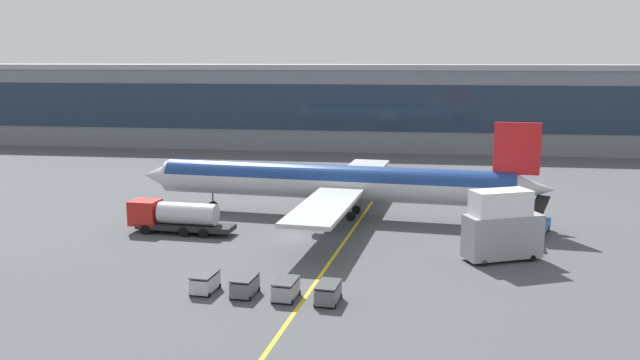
{
  "coord_description": "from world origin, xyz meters",
  "views": [
    {
      "loc": [
        11.24,
        -61.91,
        17.49
      ],
      "look_at": [
        1.15,
        7.16,
        4.5
      ],
      "focal_mm": 36.69,
      "sensor_mm": 36.0,
      "label": 1
    }
  ],
  "objects": [
    {
      "name": "ground_plane",
      "position": [
        0.0,
        0.0,
        0.0
      ],
      "size": [
        700.0,
        700.0,
        0.0
      ],
      "primitive_type": "plane",
      "color": "#47494F"
    },
    {
      "name": "apron_lead_in_line",
      "position": [
        4.97,
        2.0,
        0.0
      ],
      "size": [
        6.83,
        79.76,
        0.01
      ],
      "primitive_type": "cube",
      "rotation": [
        0.0,
        0.0,
        -0.08
      ],
      "color": "yellow",
      "rests_on": "ground_plane"
    },
    {
      "name": "terminal_building",
      "position": [
        15.97,
        68.48,
        8.2
      ],
      "size": [
        209.38,
        17.27,
        16.36
      ],
      "color": "slate",
      "rests_on": "ground_plane"
    },
    {
      "name": "main_airliner",
      "position": [
        2.6,
        9.13,
        3.93
      ],
      "size": [
        46.86,
        37.55,
        11.03
      ],
      "color": "#B2B7BC",
      "rests_on": "ground_plane"
    },
    {
      "name": "fuel_tanker",
      "position": [
        -12.7,
        -0.23,
        1.75
      ],
      "size": [
        10.94,
        3.24,
        3.25
      ],
      "color": "#232326",
      "rests_on": "ground_plane"
    },
    {
      "name": "belt_loader",
      "position": [
        23.47,
        4.14,
        0.99
      ],
      "size": [
        3.95,
        6.91,
        3.49
      ],
      "color": "#285B9E",
      "rests_on": "ground_plane"
    },
    {
      "name": "catering_lift",
      "position": [
        18.99,
        -4.84,
        3.07
      ],
      "size": [
        7.23,
        5.07,
        6.3
      ],
      "color": "gray",
      "rests_on": "ground_plane"
    },
    {
      "name": "baggage_cart_0",
      "position": [
        -4.25,
        -16.33,
        0.78
      ],
      "size": [
        1.83,
        2.78,
        1.48
      ],
      "color": "#B2B7BC",
      "rests_on": "ground_plane"
    },
    {
      "name": "baggage_cart_1",
      "position": [
        -1.07,
        -16.62,
        0.78
      ],
      "size": [
        1.83,
        2.78,
        1.48
      ],
      "color": "#595B60",
      "rests_on": "ground_plane"
    },
    {
      "name": "baggage_cart_2",
      "position": [
        2.12,
        -16.9,
        0.78
      ],
      "size": [
        1.83,
        2.78,
        1.48
      ],
      "color": "gray",
      "rests_on": "ground_plane"
    },
    {
      "name": "baggage_cart_3",
      "position": [
        5.31,
        -17.19,
        0.78
      ],
      "size": [
        1.83,
        2.78,
        1.48
      ],
      "color": "#595B60",
      "rests_on": "ground_plane"
    }
  ]
}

